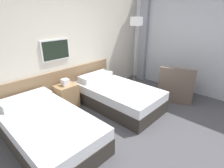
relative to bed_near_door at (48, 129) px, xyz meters
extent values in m
plane|color=#47474C|center=(1.21, -0.99, -0.25)|extent=(16.00, 16.00, 0.00)
cube|color=beige|center=(1.21, 1.02, 1.10)|extent=(10.00, 0.06, 2.70)
cube|color=#846647|center=(0.84, 0.97, 0.16)|extent=(2.91, 0.04, 0.82)
cube|color=white|center=(0.84, 0.97, 1.03)|extent=(0.64, 0.03, 0.44)
cube|color=black|center=(0.84, 0.95, 1.03)|extent=(0.58, 0.01, 0.38)
cube|color=white|center=(3.67, -1.25, 1.10)|extent=(0.06, 4.48, 2.70)
cube|color=#B2B7C1|center=(3.63, -1.25, 1.07)|extent=(0.03, 4.12, 2.64)
cube|color=#8E939E|center=(3.54, 0.64, 1.07)|extent=(0.10, 0.24, 2.64)
cube|color=#332D28|center=(0.00, -0.03, -0.10)|extent=(1.07, 1.93, 0.29)
cube|color=silver|center=(0.00, -0.03, 0.13)|extent=(1.06, 1.91, 0.19)
cube|color=silver|center=(0.00, 0.71, 0.29)|extent=(0.85, 0.34, 0.13)
cube|color=#332D28|center=(1.68, -0.03, -0.10)|extent=(1.07, 1.93, 0.29)
cube|color=silver|center=(1.68, -0.03, 0.13)|extent=(1.06, 1.91, 0.19)
cube|color=silver|center=(1.68, 0.71, 0.29)|extent=(0.85, 0.34, 0.13)
cube|color=#9E7A51|center=(0.84, 0.73, 0.03)|extent=(0.44, 0.35, 0.55)
cube|color=white|center=(0.84, 0.73, 0.37)|extent=(0.14, 0.14, 0.14)
cylinder|color=#9E9993|center=(2.84, 0.39, -0.24)|extent=(0.24, 0.24, 0.02)
cylinder|color=#9E9993|center=(2.84, 0.39, 0.61)|extent=(0.02, 0.02, 1.67)
cube|color=white|center=(2.84, 0.39, 1.54)|extent=(0.23, 0.23, 0.21)
cube|color=brown|center=(3.00, -0.78, -0.04)|extent=(0.94, 0.98, 0.41)
cube|color=brown|center=(2.72, -0.89, 0.38)|extent=(0.37, 0.76, 0.43)
cube|color=brown|center=(3.13, -1.10, 0.25)|extent=(0.60, 0.30, 0.18)
cube|color=brown|center=(2.88, -0.46, 0.25)|extent=(0.60, 0.30, 0.18)
camera|label=1|loc=(-0.99, -2.37, 1.74)|focal=28.00mm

